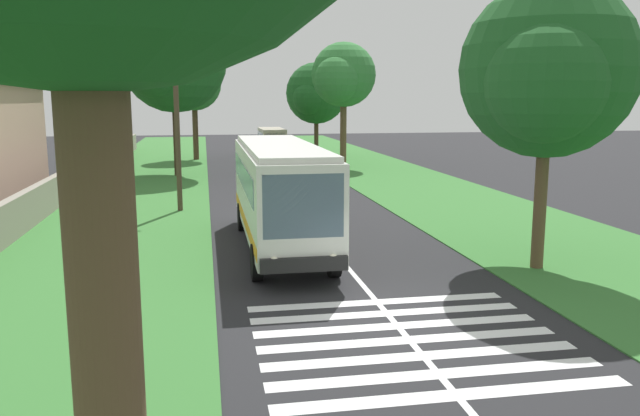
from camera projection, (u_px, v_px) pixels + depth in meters
name	position (u px, v px, depth m)	size (l,w,h in m)	color
ground	(390.00, 317.00, 15.58)	(160.00, 160.00, 0.00)	#262628
grass_verge_left	(120.00, 217.00, 28.68)	(120.00, 8.00, 0.04)	#387533
grass_verge_right	(463.00, 206.00, 31.55)	(120.00, 8.00, 0.04)	#387533
centre_line	(300.00, 211.00, 30.12)	(110.00, 0.16, 0.01)	silver
coach_bus	(280.00, 189.00, 22.37)	(11.16, 2.62, 3.73)	silver
zebra_crossing	(409.00, 340.00, 14.13)	(5.85, 6.80, 0.01)	silver
trailing_car_0	(307.00, 174.00, 39.51)	(4.30, 1.78, 1.43)	silver
trailing_car_1	(287.00, 159.00, 48.96)	(4.30, 1.78, 1.43)	gold
trailing_minibus_0	(272.00, 139.00, 58.81)	(6.00, 2.14, 2.53)	#BFB299
roadside_tree_left_0	(172.00, 63.00, 42.80)	(8.52, 7.08, 11.34)	#3D2D1E
roadside_tree_left_1	(192.00, 85.00, 54.11)	(5.57, 4.62, 8.80)	#4C3826
roadside_tree_right_0	(315.00, 95.00, 56.86)	(6.00, 5.43, 8.39)	#4C3826
roadside_tree_right_1	(541.00, 75.00, 19.18)	(6.56, 5.30, 8.75)	brown
roadside_tree_right_2	(342.00, 77.00, 48.14)	(6.17, 4.87, 9.43)	brown
utility_pole	(177.00, 123.00, 29.48)	(0.24, 1.40, 7.92)	#473828
roadside_wall	(63.00, 186.00, 32.79)	(70.00, 0.40, 1.52)	gray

